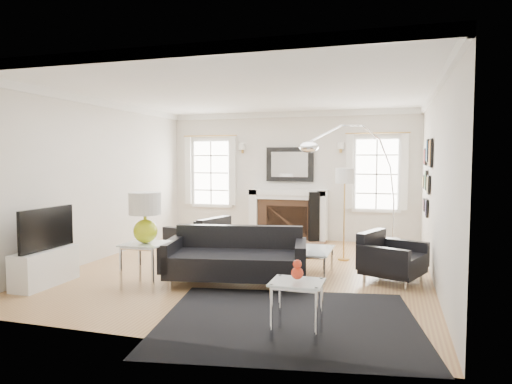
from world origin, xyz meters
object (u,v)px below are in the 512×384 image
(fireplace, at_px, (288,215))
(armchair_left, at_px, (201,240))
(armchair_right, at_px, (389,259))
(coffee_table, at_px, (301,251))
(gourd_lamp, at_px, (145,214))
(arc_floor_lamp, at_px, (353,182))
(sofa, at_px, (236,259))

(fireplace, distance_m, armchair_left, 2.56)
(armchair_left, xyz_separation_m, armchair_right, (3.18, -0.55, -0.03))
(coffee_table, bearing_deg, gourd_lamp, -146.65)
(fireplace, bearing_deg, arc_floor_lamp, -35.12)
(arc_floor_lamp, bearing_deg, armchair_left, -152.62)
(sofa, xyz_separation_m, coffee_table, (0.80, 0.70, 0.02))
(gourd_lamp, bearing_deg, armchair_right, 22.10)
(sofa, bearing_deg, coffee_table, 41.18)
(arc_floor_lamp, bearing_deg, armchair_right, -69.95)
(sofa, relative_size, arc_floor_lamp, 0.84)
(armchair_right, relative_size, coffee_table, 1.19)
(fireplace, relative_size, armchair_right, 1.57)
(gourd_lamp, bearing_deg, armchair_left, 89.61)
(sofa, bearing_deg, armchair_right, 19.52)
(armchair_right, bearing_deg, arc_floor_lamp, 110.05)
(arc_floor_lamp, bearing_deg, gourd_lamp, -128.75)
(fireplace, relative_size, coffee_table, 1.87)
(gourd_lamp, distance_m, arc_floor_lamp, 4.04)
(armchair_right, distance_m, coffee_table, 1.28)
(fireplace, distance_m, gourd_lamp, 4.33)
(coffee_table, height_order, gourd_lamp, gourd_lamp)
(armchair_left, bearing_deg, gourd_lamp, -90.39)
(fireplace, distance_m, armchair_right, 3.60)
(armchair_left, distance_m, gourd_lamp, 1.96)
(armchair_right, bearing_deg, sofa, -160.48)
(coffee_table, relative_size, arc_floor_lamp, 0.37)
(sofa, distance_m, coffee_table, 1.06)
(fireplace, height_order, sofa, fireplace)
(sofa, height_order, arc_floor_lamp, arc_floor_lamp)
(fireplace, relative_size, gourd_lamp, 2.45)
(armchair_right, xyz_separation_m, gourd_lamp, (-3.19, -1.30, 0.69))
(armchair_left, distance_m, arc_floor_lamp, 3.00)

